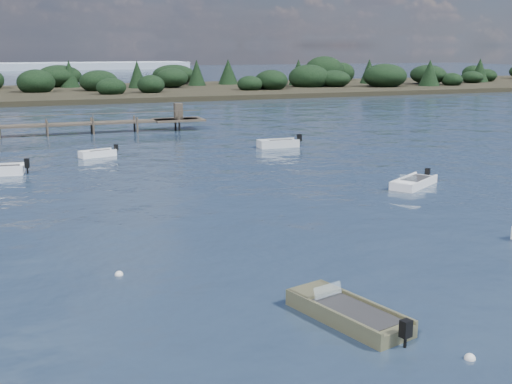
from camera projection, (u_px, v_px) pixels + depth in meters
name	position (u px, v px, depth m)	size (l,w,h in m)	color
ground	(122.00, 119.00, 75.67)	(400.00, 400.00, 0.00)	#152232
dinghy_near_olive	(347.00, 316.00, 20.18)	(2.69, 4.68, 1.12)	brown
tender_far_white	(98.00, 155.00, 49.82)	(3.15, 1.83, 1.06)	white
dinghy_mid_white_b	(414.00, 184.00, 39.39)	(4.10, 3.39, 1.05)	white
tender_far_grey_b	(278.00, 145.00, 54.51)	(3.85, 1.44, 1.32)	silver
buoy_a	(470.00, 359.00, 17.69)	(0.32, 0.32, 0.32)	silver
buoy_c	(119.00, 275.00, 24.16)	(0.32, 0.32, 0.32)	silver
far_headland	(222.00, 81.00, 120.26)	(190.00, 40.00, 5.80)	black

